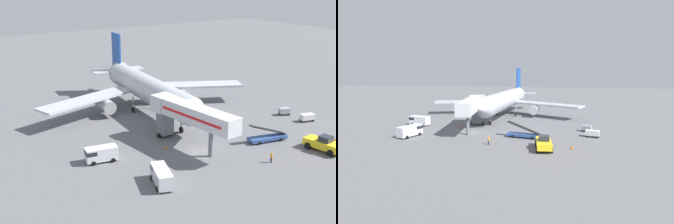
{
  "view_description": "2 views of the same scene",
  "coord_description": "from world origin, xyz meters",
  "views": [
    {
      "loc": [
        -39.22,
        -50.1,
        27.38
      ],
      "look_at": [
        1.37,
        11.4,
        3.26
      ],
      "focal_mm": 45.9,
      "sensor_mm": 36.0,
      "label": 1
    },
    {
      "loc": [
        19.08,
        -59.89,
        14.25
      ],
      "look_at": [
        5.15,
        15.08,
        2.41
      ],
      "focal_mm": 30.75,
      "sensor_mm": 36.0,
      "label": 2
    }
  ],
  "objects": [
    {
      "name": "ground_plane",
      "position": [
        0.0,
        0.0,
        0.0
      ],
      "size": [
        300.0,
        300.0,
        0.0
      ],
      "primitive_type": "plane",
      "color": "slate"
    },
    {
      "name": "airplane_at_gate",
      "position": [
        3.63,
        22.55,
        4.82
      ],
      "size": [
        45.1,
        42.63,
        14.06
      ],
      "color": "#B7BCC6",
      "rests_on": "ground"
    },
    {
      "name": "jet_bridge",
      "position": [
        -0.42,
        2.89,
        5.53
      ],
      "size": [
        5.04,
        18.3,
        7.37
      ],
      "color": "silver",
      "rests_on": "ground"
    },
    {
      "name": "pushback_tug",
      "position": [
        16.64,
        -10.72,
        1.2
      ],
      "size": [
        3.43,
        6.33,
        2.59
      ],
      "color": "yellow",
      "rests_on": "ground"
    },
    {
      "name": "belt_loader_truck",
      "position": [
        12.17,
        -2.83,
        0.77
      ],
      "size": [
        7.19,
        3.27,
        3.28
      ],
      "color": "#2D4C8E",
      "rests_on": "ground"
    },
    {
      "name": "service_van_mid_left",
      "position": [
        -11.19,
        -5.99,
        1.31
      ],
      "size": [
        3.65,
        5.79,
        2.3
      ],
      "color": "silver",
      "rests_on": "ground"
    },
    {
      "name": "service_van_far_right",
      "position": [
        -14.95,
        5.19,
        1.31
      ],
      "size": [
        5.12,
        2.94,
        2.3
      ],
      "color": "silver",
      "rests_on": "ground"
    },
    {
      "name": "baggage_cart_far_left",
      "position": [
        25.36,
        5.35,
        0.79
      ],
      "size": [
        2.4,
        1.97,
        1.43
      ],
      "color": "#38383D",
      "rests_on": "ground"
    },
    {
      "name": "baggage_cart_mid_center",
      "position": [
        26.03,
        0.22,
        0.81
      ],
      "size": [
        3.02,
        1.92,
        1.45
      ],
      "color": "#38383D",
      "rests_on": "ground"
    },
    {
      "name": "ground_crew_worker_foreground",
      "position": [
        6.36,
        -9.29,
        0.9
      ],
      "size": [
        0.44,
        0.44,
        1.7
      ],
      "color": "#1E2333",
      "rests_on": "ground"
    },
    {
      "name": "safety_cone_alpha",
      "position": [
        -4.03,
        3.94,
        0.34
      ],
      "size": [
        0.46,
        0.46,
        0.7
      ],
      "color": "black",
      "rests_on": "ground"
    },
    {
      "name": "safety_cone_bravo",
      "position": [
        21.54,
        -9.45,
        0.37
      ],
      "size": [
        0.49,
        0.49,
        0.75
      ],
      "color": "black",
      "rests_on": "ground"
    }
  ]
}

